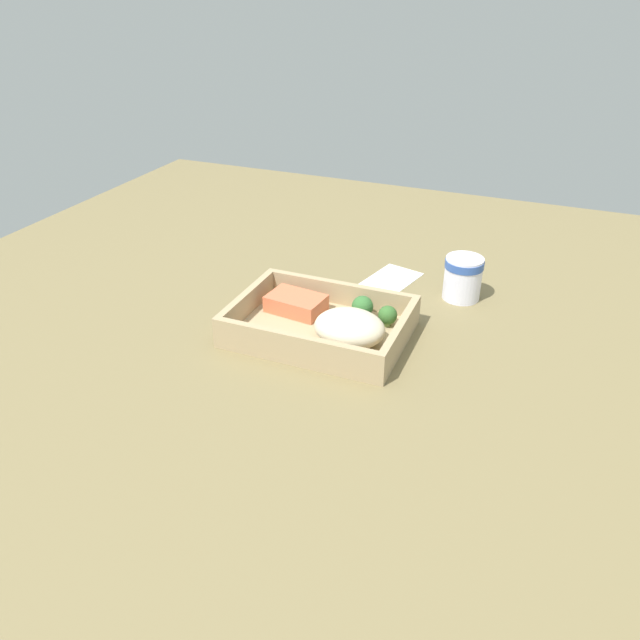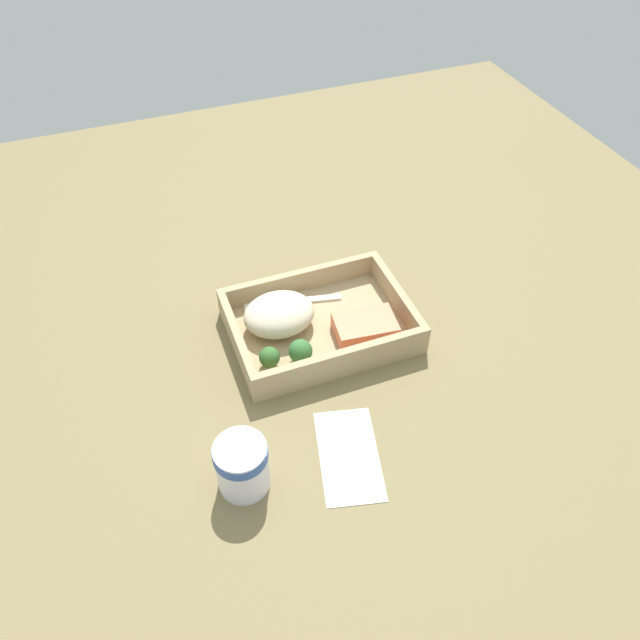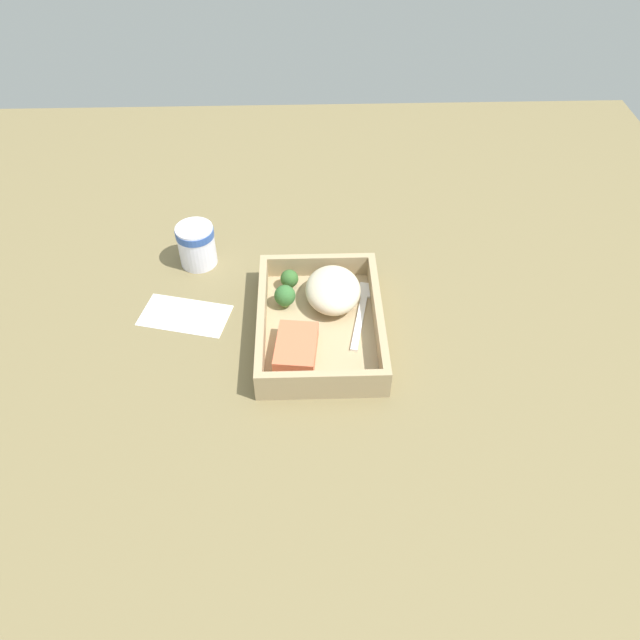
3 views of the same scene
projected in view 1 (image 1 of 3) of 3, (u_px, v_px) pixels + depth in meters
ground_plane at (320, 340)px, 100.92cm from camera, size 160.00×160.00×2.00cm
takeout_tray at (320, 331)px, 100.12cm from camera, size 27.49×19.76×1.20cm
tray_rim at (320, 318)px, 98.86cm from camera, size 27.49×19.76×3.89cm
salmon_fillet at (296, 303)px, 104.17cm from camera, size 9.92×7.14×2.78cm
mashed_potatoes at (350, 328)px, 94.72cm from camera, size 11.05×9.14×5.23cm
broccoli_floret_1 at (388, 315)px, 99.62cm from camera, size 3.08×3.08×3.47cm
broccoli_floret_2 at (362, 307)px, 101.57cm from camera, size 3.54×3.54×3.97cm
fork at (322, 353)px, 93.06cm from camera, size 15.80×4.92×0.44cm
paper_cup at (463, 276)px, 109.39cm from camera, size 6.75×6.75×7.76cm
receipt_slip at (387, 282)px, 116.89cm from camera, size 10.98×15.92×0.24cm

